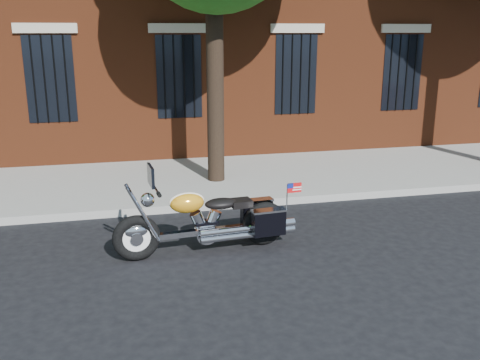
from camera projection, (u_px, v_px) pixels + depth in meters
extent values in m
plane|color=black|center=(219.00, 236.00, 8.90)|extent=(120.00, 120.00, 0.00)
cube|color=gray|center=(205.00, 206.00, 10.17)|extent=(40.00, 0.16, 0.15)
cube|color=gray|center=(191.00, 180.00, 11.93)|extent=(40.00, 3.60, 0.15)
cube|color=black|center=(179.00, 77.00, 13.10)|extent=(1.10, 0.14, 2.00)
cube|color=#B2A893|center=(178.00, 28.00, 12.76)|extent=(1.40, 0.20, 0.22)
cylinder|color=black|center=(179.00, 77.00, 13.02)|extent=(0.04, 0.04, 2.00)
cylinder|color=black|center=(215.00, 70.00, 11.05)|extent=(0.36, 0.36, 5.00)
torus|color=black|center=(136.00, 238.00, 7.83)|extent=(0.72, 0.22, 0.71)
torus|color=black|center=(264.00, 223.00, 8.43)|extent=(0.72, 0.22, 0.71)
cylinder|color=white|center=(136.00, 238.00, 7.83)|extent=(0.53, 0.11, 0.53)
cylinder|color=white|center=(264.00, 223.00, 8.43)|extent=(0.53, 0.11, 0.53)
ellipsoid|color=white|center=(136.00, 231.00, 7.80)|extent=(0.38, 0.17, 0.20)
ellipsoid|color=#FFA41C|center=(264.00, 216.00, 8.39)|extent=(0.38, 0.18, 0.20)
cube|color=white|center=(203.00, 232.00, 8.14)|extent=(1.58, 0.24, 0.08)
cylinder|color=white|center=(206.00, 233.00, 8.16)|extent=(0.35, 0.22, 0.34)
cylinder|color=white|center=(243.00, 232.00, 8.14)|extent=(1.32, 0.21, 0.09)
ellipsoid|color=#FFA41C|center=(187.00, 203.00, 7.94)|extent=(0.54, 0.35, 0.30)
ellipsoid|color=black|center=(221.00, 204.00, 8.11)|extent=(0.53, 0.34, 0.16)
cube|color=black|center=(257.00, 211.00, 8.64)|extent=(0.52, 0.21, 0.40)
cube|color=black|center=(269.00, 222.00, 8.14)|extent=(0.52, 0.21, 0.40)
cylinder|color=white|center=(154.00, 187.00, 7.72)|extent=(0.11, 0.82, 0.04)
sphere|color=white|center=(148.00, 200.00, 7.74)|extent=(0.23, 0.23, 0.21)
cube|color=black|center=(151.00, 176.00, 7.66)|extent=(0.08, 0.42, 0.30)
cube|color=red|center=(294.00, 188.00, 8.07)|extent=(0.23, 0.04, 0.15)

